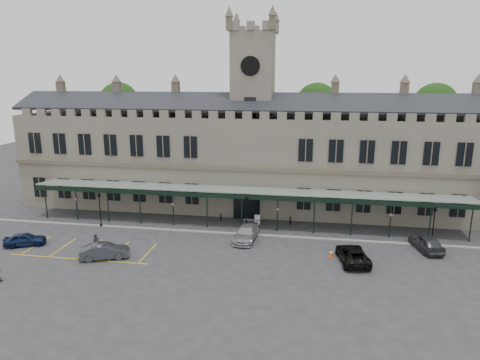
% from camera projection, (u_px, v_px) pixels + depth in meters
% --- Properties ---
extents(ground, '(140.00, 140.00, 0.00)m').
position_uv_depth(ground, '(230.00, 254.00, 41.42)').
color(ground, '#2E2E30').
extents(station_building, '(60.00, 10.36, 17.30)m').
position_uv_depth(station_building, '(252.00, 159.00, 55.15)').
color(station_building, '#635E53').
rests_on(station_building, ground).
extents(clock_tower, '(5.60, 5.60, 24.80)m').
position_uv_depth(clock_tower, '(253.00, 107.00, 53.68)').
color(clock_tower, '#635E53').
rests_on(clock_tower, ground).
extents(canopy, '(50.00, 4.10, 4.30)m').
position_uv_depth(canopy, '(242.00, 208.00, 48.01)').
color(canopy, '#8C9E93').
rests_on(canopy, ground).
extents(kerb, '(60.00, 0.40, 0.12)m').
position_uv_depth(kerb, '(239.00, 234.00, 46.68)').
color(kerb, gray).
rests_on(kerb, ground).
extents(parking_markings, '(16.00, 6.00, 0.01)m').
position_uv_depth(parking_markings, '(88.00, 251.00, 42.18)').
color(parking_markings, gold).
rests_on(parking_markings, ground).
extents(tree_behind_left, '(6.00, 6.00, 16.00)m').
position_uv_depth(tree_behind_left, '(119.00, 103.00, 65.85)').
color(tree_behind_left, '#332314').
rests_on(tree_behind_left, ground).
extents(tree_behind_mid, '(6.00, 6.00, 16.00)m').
position_uv_depth(tree_behind_mid, '(317.00, 105.00, 61.12)').
color(tree_behind_mid, '#332314').
rests_on(tree_behind_mid, ground).
extents(tree_behind_right, '(6.00, 6.00, 16.00)m').
position_uv_depth(tree_behind_right, '(435.00, 106.00, 58.60)').
color(tree_behind_right, '#332314').
rests_on(tree_behind_right, ground).
extents(lamp_post_left, '(0.39, 0.39, 4.17)m').
position_uv_depth(lamp_post_left, '(100.00, 206.00, 48.59)').
color(lamp_post_left, black).
rests_on(lamp_post_left, ground).
extents(lamp_post_mid, '(0.45, 0.45, 4.73)m').
position_uv_depth(lamp_post_mid, '(247.00, 212.00, 45.40)').
color(lamp_post_mid, black).
rests_on(lamp_post_mid, ground).
extents(lamp_post_right, '(0.42, 0.42, 4.39)m').
position_uv_depth(lamp_post_right, '(434.00, 222.00, 42.81)').
color(lamp_post_right, black).
rests_on(lamp_post_right, ground).
extents(traffic_cone, '(0.48, 0.48, 0.77)m').
position_uv_depth(traffic_cone, '(331.00, 254.00, 40.69)').
color(traffic_cone, '#ED5007').
rests_on(traffic_cone, ground).
extents(sign_board, '(0.66, 0.06, 1.13)m').
position_uv_depth(sign_board, '(257.00, 220.00, 49.83)').
color(sign_board, black).
rests_on(sign_board, ground).
extents(bollard_left, '(0.15, 0.15, 0.86)m').
position_uv_depth(bollard_left, '(221.00, 217.00, 51.11)').
color(bollard_left, black).
rests_on(bollard_left, ground).
extents(bollard_right, '(0.18, 0.18, 0.99)m').
position_uv_depth(bollard_right, '(290.00, 221.00, 49.62)').
color(bollard_right, black).
rests_on(bollard_right, ground).
extents(car_left_a, '(4.30, 3.03, 1.36)m').
position_uv_depth(car_left_a, '(25.00, 239.00, 43.44)').
color(car_left_a, '#0D1B3C').
rests_on(car_left_a, ground).
extents(car_left_b, '(4.82, 3.12, 1.50)m').
position_uv_depth(car_left_b, '(105.00, 251.00, 40.32)').
color(car_left_b, '#35383C').
rests_on(car_left_b, ground).
extents(car_taxi, '(2.53, 5.35, 1.51)m').
position_uv_depth(car_taxi, '(246.00, 233.00, 44.95)').
color(car_taxi, '#93959B').
rests_on(car_taxi, ground).
extents(car_van, '(3.19, 5.54, 1.45)m').
position_uv_depth(car_van, '(353.00, 255.00, 39.60)').
color(car_van, black).
rests_on(car_van, ground).
extents(car_right_a, '(2.95, 4.99, 1.59)m').
position_uv_depth(car_right_a, '(426.00, 242.00, 42.29)').
color(car_right_a, '#35383C').
rests_on(car_right_a, ground).
extents(person_a, '(0.75, 0.70, 1.73)m').
position_uv_depth(person_a, '(96.00, 243.00, 42.11)').
color(person_a, black).
rests_on(person_a, ground).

